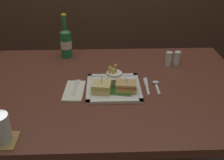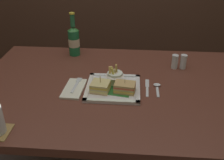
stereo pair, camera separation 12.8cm
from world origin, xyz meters
The scene contains 12 objects.
dining_table centered at (0.00, 0.00, 0.67)m, with size 1.36×0.91×0.77m.
square_plate centered at (0.01, -0.04, 0.77)m, with size 0.26×0.26×0.02m.
sandwich_half_left centered at (-0.04, -0.07, 0.80)m, with size 0.09×0.09×0.08m.
sandwich_half_right centered at (0.07, -0.07, 0.80)m, with size 0.10×0.08×0.07m.
fries_cup centered at (0.02, 0.01, 0.82)m, with size 0.09×0.09×0.10m.
beer_bottle centered at (-0.25, 0.35, 0.86)m, with size 0.07×0.07×0.26m.
folded_napkin centered at (-0.17, -0.05, 0.77)m, with size 0.09×0.18×0.01m, color silver.
fork centered at (-0.17, -0.02, 0.78)m, with size 0.03×0.14×0.00m.
knife centered at (0.18, -0.01, 0.77)m, with size 0.02×0.16×0.00m.
spoon centered at (0.23, 0.00, 0.77)m, with size 0.04×0.12×0.01m.
salt_shaker centered at (0.33, 0.21, 0.80)m, with size 0.04×0.04×0.08m.
pepper_shaker centered at (0.38, 0.21, 0.80)m, with size 0.03×0.03×0.08m.
Camera 2 is at (0.09, -1.13, 1.43)m, focal length 42.91 mm.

